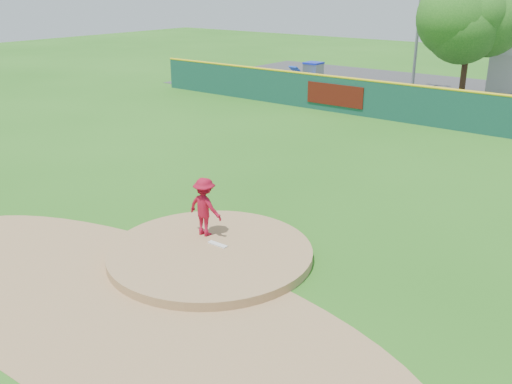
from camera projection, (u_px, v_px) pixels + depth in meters
The scene contains 10 objects.
ground at pixel (210, 257), 15.38m from camera, with size 120.00×120.00×0.00m, color #286B19.
pitchers_mound at pixel (210, 257), 15.38m from camera, with size 5.50×5.50×0.50m, color #9E774C.
pitching_rubber at pixel (218, 244), 15.50m from camera, with size 0.60×0.15×0.04m, color white.
infield_dirt_arc at pixel (123, 303), 13.15m from camera, with size 15.40×15.40×0.01m, color #9E774C.
parking_lot at pixel (503, 102), 35.35m from camera, with size 44.00×16.00×0.02m, color #38383A.
pitcher at pixel (205, 207), 15.90m from camera, with size 1.09×0.62×1.68m, color maroon.
fence_banners at pixel (444, 109), 28.54m from camera, with size 16.28×0.04×1.20m.
playground_slide at pixel (312, 75), 39.95m from camera, with size 1.13×3.19×1.76m.
outfield_fence at pixel (454, 108), 28.32m from camera, with size 40.00×0.14×2.07m.
deciduous_tree at pixel (470, 26), 33.46m from camera, with size 5.60×5.60×7.36m.
Camera 1 is at (9.47, -10.14, 6.97)m, focal length 40.00 mm.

